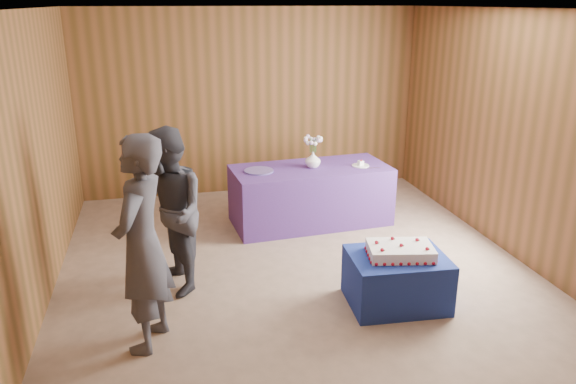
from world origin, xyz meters
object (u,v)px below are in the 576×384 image
object	(u,v)px
cake_table	(396,280)
serving_table	(310,195)
sheet_cake	(400,251)
guest_left	(142,245)
vase	(313,160)
guest_right	(169,213)

from	to	relation	value
cake_table	serving_table	world-z (taller)	serving_table
cake_table	sheet_cake	size ratio (longest dim) A/B	1.30
serving_table	guest_left	xyz separation A→B (m)	(-2.05, -2.37, 0.54)
serving_table	guest_left	distance (m)	3.18
cake_table	sheet_cake	world-z (taller)	sheet_cake
vase	guest_left	world-z (taller)	guest_left
serving_table	vase	size ratio (longest dim) A/B	9.81
cake_table	serving_table	xyz separation A→B (m)	(-0.26, 2.21, 0.12)
sheet_cake	guest_right	bearing A→B (deg)	170.84
vase	guest_left	size ratio (longest dim) A/B	0.11
cake_table	sheet_cake	xyz separation A→B (m)	(0.01, -0.01, 0.30)
guest_left	guest_right	xyz separation A→B (m)	(0.23, 0.91, -0.08)
cake_table	guest_right	distance (m)	2.28
serving_table	guest_left	bearing A→B (deg)	-135.19
vase	guest_right	xyz separation A→B (m)	(-1.84, -1.46, -0.02)
serving_table	guest_right	bearing A→B (deg)	-145.55
cake_table	vase	size ratio (longest dim) A/B	4.41
sheet_cake	guest_left	world-z (taller)	guest_left
sheet_cake	vase	distance (m)	2.25
vase	guest_left	xyz separation A→B (m)	(-2.07, -2.37, 0.06)
cake_table	guest_left	world-z (taller)	guest_left
cake_table	guest_left	xyz separation A→B (m)	(-2.30, -0.16, 0.66)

